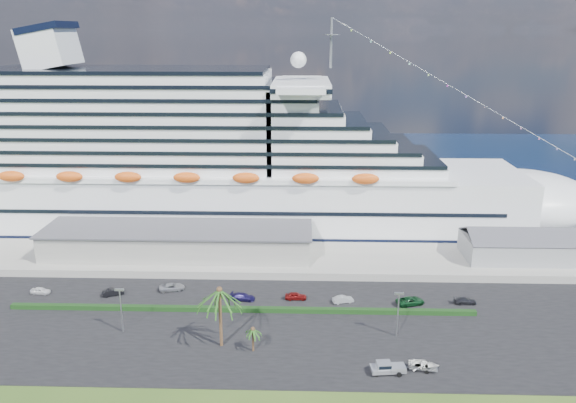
{
  "coord_description": "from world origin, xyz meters",
  "views": [
    {
      "loc": [
        3.71,
        -78.96,
        51.0
      ],
      "look_at": [
        0.44,
        30.0,
        17.67
      ],
      "focal_mm": 35.0,
      "sensor_mm": 36.0,
      "label": 1
    }
  ],
  "objects_px": {
    "cruise_ship": "(208,167)",
    "pickup_truck": "(387,367)",
    "parked_car_3": "(243,297)",
    "boat_trailer": "(424,365)"
  },
  "relations": [
    {
      "from": "parked_car_3",
      "to": "pickup_truck",
      "type": "xyz_separation_m",
      "value": [
        25.01,
        -23.94,
        0.35
      ]
    },
    {
      "from": "cruise_ship",
      "to": "pickup_truck",
      "type": "bearing_deg",
      "value": -60.29
    },
    {
      "from": "parked_car_3",
      "to": "boat_trailer",
      "type": "relative_size",
      "value": 0.85
    },
    {
      "from": "parked_car_3",
      "to": "pickup_truck",
      "type": "bearing_deg",
      "value": -125.74
    },
    {
      "from": "cruise_ship",
      "to": "boat_trailer",
      "type": "distance_m",
      "value": 81.16
    },
    {
      "from": "cruise_ship",
      "to": "pickup_truck",
      "type": "height_order",
      "value": "cruise_ship"
    },
    {
      "from": "cruise_ship",
      "to": "boat_trailer",
      "type": "height_order",
      "value": "cruise_ship"
    },
    {
      "from": "parked_car_3",
      "to": "boat_trailer",
      "type": "xyz_separation_m",
      "value": [
        30.75,
        -23.06,
        0.34
      ]
    },
    {
      "from": "pickup_truck",
      "to": "cruise_ship",
      "type": "bearing_deg",
      "value": 119.71
    },
    {
      "from": "cruise_ship",
      "to": "pickup_truck",
      "type": "xyz_separation_m",
      "value": [
        38.36,
        -67.23,
        -15.53
      ]
    }
  ]
}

